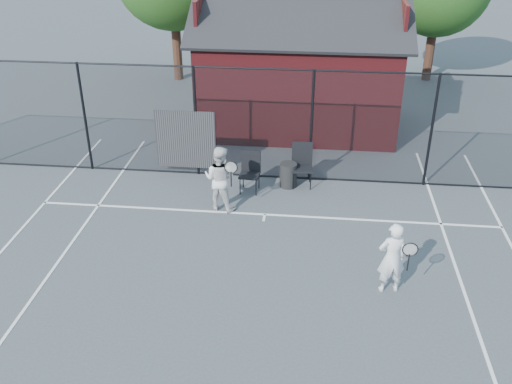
# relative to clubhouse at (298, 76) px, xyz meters

# --- Properties ---
(ground) EXTENTS (80.00, 80.00, 0.00)m
(ground) POSITION_rel_clubhouse_xyz_m (-0.50, -9.00, -1.61)
(ground) COLOR #3F4548
(ground) RESTS_ON ground
(court_lines) EXTENTS (11.02, 18.00, 0.01)m
(court_lines) POSITION_rel_clubhouse_xyz_m (-0.50, -10.32, -1.60)
(court_lines) COLOR white
(court_lines) RESTS_ON ground
(fence) EXTENTS (22.04, 3.00, 3.00)m
(fence) POSITION_rel_clubhouse_xyz_m (-0.80, -4.00, -0.16)
(fence) COLOR black
(fence) RESTS_ON ground
(clubhouse) EXTENTS (6.50, 4.36, 4.19)m
(clubhouse) POSITION_rel_clubhouse_xyz_m (0.00, 0.00, 0.00)
(clubhouse) COLOR maroon
(clubhouse) RESTS_ON ground
(player_front) EXTENTS (0.70, 0.55, 1.50)m
(player_front) POSITION_rel_clubhouse_xyz_m (2.14, -8.61, -0.86)
(player_front) COLOR white
(player_front) RESTS_ON ground
(player_back) EXTENTS (0.94, 0.78, 1.62)m
(player_back) POSITION_rel_clubhouse_xyz_m (-1.60, -5.79, -0.80)
(player_back) COLOR silver
(player_back) RESTS_ON ground
(chair_left) EXTENTS (0.57, 0.59, 1.11)m
(chair_left) POSITION_rel_clubhouse_xyz_m (0.31, -4.40, -1.05)
(chair_left) COLOR black
(chair_left) RESTS_ON ground
(chair_right) EXTENTS (0.53, 0.55, 1.03)m
(chair_right) POSITION_rel_clubhouse_xyz_m (-1.00, -4.86, -1.09)
(chair_right) COLOR black
(chair_right) RESTS_ON ground
(waste_bin) EXTENTS (0.51, 0.51, 0.64)m
(waste_bin) POSITION_rel_clubhouse_xyz_m (-0.03, -4.46, -1.28)
(waste_bin) COLOR black
(waste_bin) RESTS_ON ground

